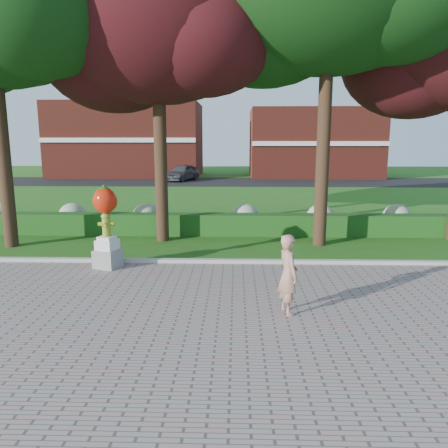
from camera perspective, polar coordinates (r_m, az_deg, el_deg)
name	(u,v)px	position (r m, az deg, el deg)	size (l,w,h in m)	color
ground	(207,302)	(9.92, -2.19, -10.12)	(100.00, 100.00, 0.00)	#2A5A16
walkway	(188,410)	(6.36, -4.78, -23.04)	(40.00, 14.00, 0.04)	gray
curb	(214,262)	(12.74, -1.30, -4.94)	(40.00, 0.18, 0.15)	#ADADA5
lawn_hedge	(219,224)	(16.55, -0.60, -0.05)	(24.00, 0.70, 0.80)	#1A4413
hydrangea_row	(235,216)	(17.50, 1.40, 1.05)	(20.10, 1.10, 0.99)	#9EA37D
street	(229,182)	(37.41, 0.66, 5.55)	(50.00, 8.00, 0.02)	black
building_left	(128,140)	(44.52, -12.40, 10.67)	(14.00, 8.00, 7.00)	maroon
building_right	(313,143)	(43.86, 11.50, 10.31)	(12.00, 8.00, 6.40)	maroon
tree_mid_left	(154,24)	(16.00, -9.08, 24.34)	(8.25, 7.04, 10.69)	black
hydrant_sculpture	(106,224)	(12.49, -15.14, -0.04)	(0.79, 0.79, 2.31)	gray
woman	(288,274)	(9.05, 8.37, -6.51)	(0.61, 0.40, 1.66)	tan
parked_car	(182,172)	(38.43, -5.47, 6.72)	(1.67, 4.16, 1.42)	#45484E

